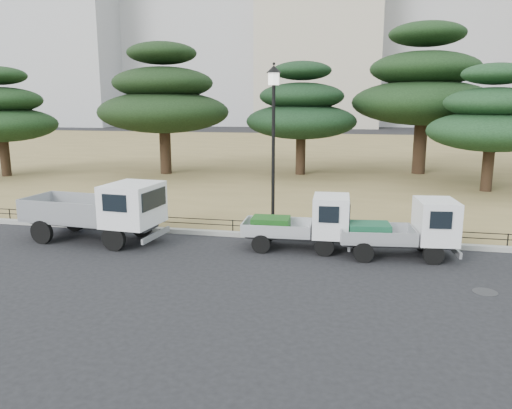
% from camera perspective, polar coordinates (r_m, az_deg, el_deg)
% --- Properties ---
extents(ground, '(220.00, 220.00, 0.00)m').
position_cam_1_polar(ground, '(14.95, -1.61, -6.41)').
color(ground, black).
extents(lawn, '(120.00, 56.00, 0.15)m').
position_cam_1_polar(lawn, '(44.77, 7.68, 5.71)').
color(lawn, olive).
rests_on(lawn, ground).
extents(curb, '(120.00, 0.25, 0.16)m').
position_cam_1_polar(curb, '(17.35, 0.41, -3.56)').
color(curb, gray).
rests_on(curb, ground).
extents(truck_large, '(4.80, 2.24, 2.03)m').
position_cam_1_polar(truck_large, '(17.49, -17.35, -0.44)').
color(truck_large, black).
rests_on(truck_large, ground).
extents(truck_kei_front, '(3.38, 1.57, 1.76)m').
position_cam_1_polar(truck_kei_front, '(15.91, 5.59, -2.07)').
color(truck_kei_front, black).
rests_on(truck_kei_front, ground).
extents(truck_kei_rear, '(3.53, 1.81, 1.78)m').
position_cam_1_polar(truck_kei_rear, '(15.71, 16.81, -2.65)').
color(truck_kei_rear, black).
rests_on(truck_kei_rear, ground).
extents(street_lamp, '(0.51, 0.51, 5.66)m').
position_cam_1_polar(street_lamp, '(16.98, 2.01, 9.43)').
color(street_lamp, black).
rests_on(street_lamp, lawn).
extents(pipe_fence, '(38.00, 0.04, 0.40)m').
position_cam_1_polar(pipe_fence, '(17.41, 0.51, -2.29)').
color(pipe_fence, black).
rests_on(pipe_fence, lawn).
extents(tarp_pile, '(1.72, 1.46, 0.97)m').
position_cam_1_polar(tarp_pile, '(20.11, -19.21, -0.75)').
color(tarp_pile, '#1536A3').
rests_on(tarp_pile, lawn).
extents(manhole, '(0.60, 0.60, 0.01)m').
position_cam_1_polar(manhole, '(13.79, 24.71, -9.07)').
color(manhole, '#2D2D30').
rests_on(manhole, ground).
extents(pine_west_far, '(6.49, 6.49, 6.56)m').
position_cam_1_polar(pine_west_far, '(34.19, -27.16, 9.22)').
color(pine_west_far, black).
rests_on(pine_west_far, lawn).
extents(pine_west_near, '(8.07, 8.07, 8.07)m').
position_cam_1_polar(pine_west_near, '(32.10, -10.52, 11.77)').
color(pine_west_near, black).
rests_on(pine_west_near, lawn).
extents(pine_center_left, '(6.79, 6.79, 6.91)m').
position_cam_1_polar(pine_center_left, '(31.31, 5.21, 10.70)').
color(pine_center_left, black).
rests_on(pine_center_left, lawn).
extents(pine_center_right, '(8.71, 8.71, 9.24)m').
position_cam_1_polar(pine_center_right, '(33.25, 18.61, 12.56)').
color(pine_center_right, black).
rests_on(pine_center_right, lawn).
extents(pine_east_near, '(6.29, 6.29, 6.36)m').
position_cam_1_polar(pine_east_near, '(27.81, 25.39, 8.87)').
color(pine_east_near, black).
rests_on(pine_east_near, lawn).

